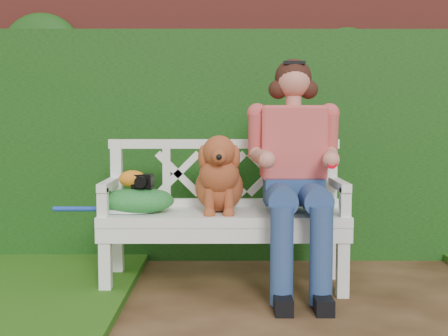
{
  "coord_description": "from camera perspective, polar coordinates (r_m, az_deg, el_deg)",
  "views": [
    {
      "loc": [
        -0.55,
        -2.78,
        1.05
      ],
      "look_at": [
        -0.54,
        0.89,
        0.75
      ],
      "focal_mm": 48.0,
      "sensor_mm": 36.0,
      "label": 1
    }
  ],
  "objects": [
    {
      "name": "brick_wall",
      "position": [
        4.72,
        6.52,
        5.24
      ],
      "size": [
        10.0,
        0.3,
        2.2
      ],
      "primitive_type": "cube",
      "color": "maroon",
      "rests_on": "ground"
    },
    {
      "name": "ivy_hedge",
      "position": [
        4.5,
        6.81,
        2.09
      ],
      "size": [
        10.0,
        0.18,
        1.7
      ],
      "primitive_type": "cube",
      "color": "#235C16",
      "rests_on": "ground"
    },
    {
      "name": "garden_bench",
      "position": [
        3.77,
        0.0,
        -7.76
      ],
      "size": [
        1.6,
        0.67,
        0.48
      ],
      "primitive_type": null,
      "rotation": [
        0.0,
        0.0,
        0.04
      ],
      "color": "white",
      "rests_on": "ground"
    },
    {
      "name": "seated_woman",
      "position": [
        3.7,
        6.65,
        -0.73
      ],
      "size": [
        0.84,
        0.95,
        1.41
      ],
      "primitive_type": null,
      "rotation": [
        0.0,
        0.0,
        0.37
      ],
      "color": "#F05B58",
      "rests_on": "ground"
    },
    {
      "name": "dog",
      "position": [
        3.66,
        -0.46,
        -0.5
      ],
      "size": [
        0.43,
        0.51,
        0.48
      ],
      "primitive_type": null,
      "rotation": [
        0.0,
        0.0,
        -0.28
      ],
      "color": "#A26A3F",
      "rests_on": "garden_bench"
    },
    {
      "name": "tennis_racket",
      "position": [
        3.76,
        -9.39,
        -3.87
      ],
      "size": [
        0.69,
        0.3,
        0.03
      ],
      "primitive_type": null,
      "rotation": [
        0.0,
        0.0,
        0.01
      ],
      "color": "silver",
      "rests_on": "garden_bench"
    },
    {
      "name": "green_bag",
      "position": [
        3.71,
        -8.24,
        -3.02
      ],
      "size": [
        0.55,
        0.49,
        0.15
      ],
      "primitive_type": null,
      "rotation": [
        0.0,
        0.0,
        -0.39
      ],
      "color": "#177A15",
      "rests_on": "garden_bench"
    },
    {
      "name": "camera_item",
      "position": [
        3.69,
        -7.76,
        -1.22
      ],
      "size": [
        0.13,
        0.11,
        0.08
      ],
      "primitive_type": "cube",
      "rotation": [
        0.0,
        0.0,
        -0.12
      ],
      "color": "black",
      "rests_on": "green_bag"
    },
    {
      "name": "baseball_glove",
      "position": [
        3.71,
        -8.73,
        -1.03
      ],
      "size": [
        0.18,
        0.14,
        0.11
      ],
      "primitive_type": "ellipsoid",
      "rotation": [
        0.0,
        0.0,
        -0.13
      ],
      "color": "orange",
      "rests_on": "green_bag"
    }
  ]
}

